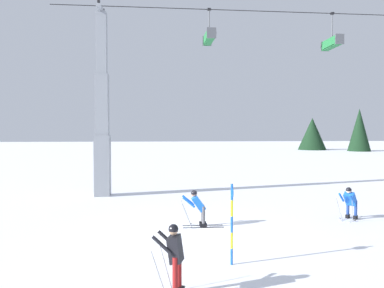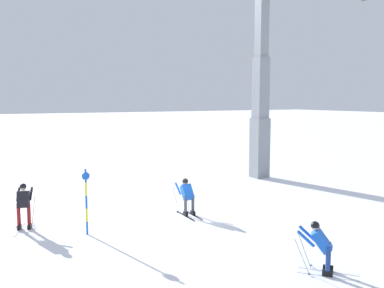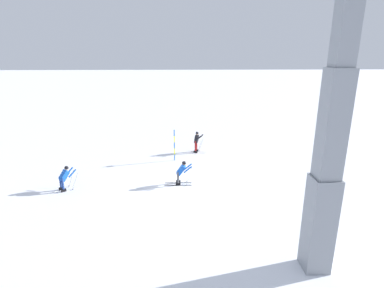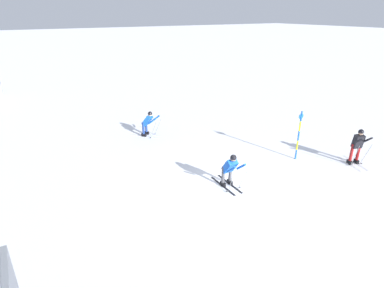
{
  "view_description": "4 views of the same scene",
  "coord_description": "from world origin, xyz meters",
  "px_view_note": "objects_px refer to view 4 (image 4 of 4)",
  "views": [
    {
      "loc": [
        -1.48,
        -14.04,
        3.92
      ],
      "look_at": [
        -0.03,
        1.02,
        3.41
      ],
      "focal_mm": 34.07,
      "sensor_mm": 36.0,
      "label": 1
    },
    {
      "loc": [
        14.8,
        -7.05,
        4.85
      ],
      "look_at": [
        -0.23,
        1.23,
        2.93
      ],
      "focal_mm": 37.55,
      "sensor_mm": 36.0,
      "label": 2
    },
    {
      "loc": [
        0.2,
        18.02,
        7.84
      ],
      "look_at": [
        -0.41,
        1.91,
        2.95
      ],
      "focal_mm": 28.27,
      "sensor_mm": 36.0,
      "label": 3
    },
    {
      "loc": [
        -8.46,
        7.63,
        6.59
      ],
      "look_at": [
        -0.09,
        2.67,
        2.43
      ],
      "focal_mm": 29.28,
      "sensor_mm": 36.0,
      "label": 4
    }
  ],
  "objects_px": {
    "skier_carving_main": "(230,168)",
    "trail_marker_pole": "(299,134)",
    "skier_distant_uphill": "(148,122)",
    "skier_distant_downhill": "(358,144)"
  },
  "relations": [
    {
      "from": "skier_carving_main",
      "to": "skier_distant_uphill",
      "type": "distance_m",
      "value": 6.9
    },
    {
      "from": "skier_carving_main",
      "to": "skier_distant_uphill",
      "type": "relative_size",
      "value": 1.05
    },
    {
      "from": "skier_carving_main",
      "to": "skier_distant_downhill",
      "type": "xyz_separation_m",
      "value": [
        -1.27,
        -6.25,
        0.12
      ]
    },
    {
      "from": "skier_carving_main",
      "to": "trail_marker_pole",
      "type": "distance_m",
      "value": 4.4
    },
    {
      "from": "skier_carving_main",
      "to": "skier_distant_downhill",
      "type": "bearing_deg",
      "value": -101.49
    },
    {
      "from": "skier_distant_uphill",
      "to": "trail_marker_pole",
      "type": "bearing_deg",
      "value": -142.43
    },
    {
      "from": "trail_marker_pole",
      "to": "skier_distant_uphill",
      "type": "bearing_deg",
      "value": 37.57
    },
    {
      "from": "trail_marker_pole",
      "to": "skier_distant_downhill",
      "type": "relative_size",
      "value": 1.36
    },
    {
      "from": "skier_distant_uphill",
      "to": "skier_distant_downhill",
      "type": "distance_m",
      "value": 10.63
    },
    {
      "from": "skier_carving_main",
      "to": "trail_marker_pole",
      "type": "height_order",
      "value": "trail_marker_pole"
    }
  ]
}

